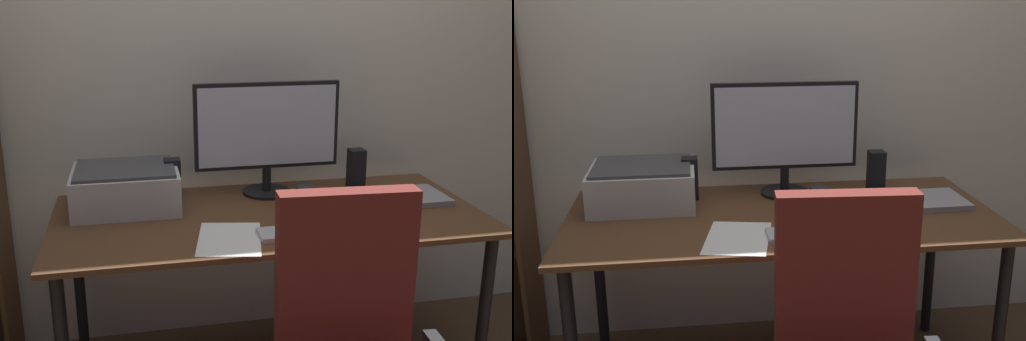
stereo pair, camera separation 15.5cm
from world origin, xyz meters
The scene contains 11 objects.
back_wall centered at (0.00, 0.55, 1.30)m, with size 6.40×0.10×2.60m, color silver.
desk centered at (0.00, 0.00, 0.66)m, with size 1.61×0.76×0.74m.
monitor centered at (0.05, 0.24, 1.01)m, with size 0.59×0.20×0.46m.
keyboard centered at (0.06, -0.23, 0.75)m, with size 0.29×0.11×0.02m, color #B7BABC.
mouse centered at (0.28, -0.21, 0.76)m, with size 0.06×0.10×0.03m, color black.
coffee_mug centered at (0.15, 0.01, 0.79)m, with size 0.09×0.07×0.09m.
laptop centered at (0.57, 0.04, 0.75)m, with size 0.32×0.23×0.02m, color #99999E.
speaker_left centered at (-0.34, 0.23, 0.82)m, with size 0.06×0.07×0.17m, color black.
speaker_right centered at (0.43, 0.23, 0.82)m, with size 0.06×0.07×0.17m, color black.
printer centered at (-0.52, 0.18, 0.82)m, with size 0.40×0.34×0.16m.
paper_sheet centered at (-0.19, -0.22, 0.74)m, with size 0.21×0.30×0.00m, color white.
Camera 2 is at (-0.33, -2.10, 1.52)m, focal length 42.06 mm.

